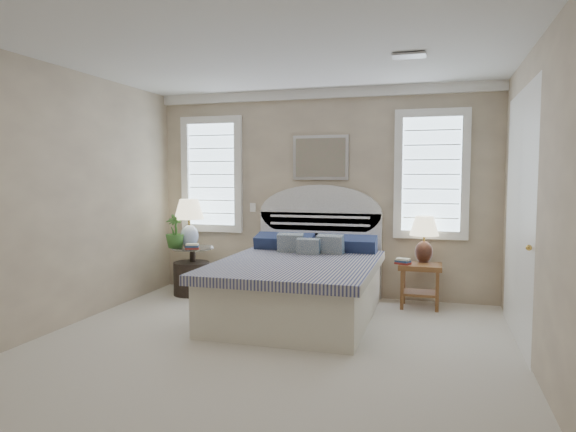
{
  "coord_description": "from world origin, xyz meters",
  "views": [
    {
      "loc": [
        1.47,
        -4.11,
        1.59
      ],
      "look_at": [
        -0.02,
        1.0,
        1.16
      ],
      "focal_mm": 32.0,
      "sensor_mm": 36.0,
      "label": 1
    }
  ],
  "objects_px": {
    "side_table_left": "(193,265)",
    "bed": "(300,281)",
    "lamp_right": "(424,234)",
    "floor_pot": "(192,278)",
    "nightstand_right": "(420,276)",
    "lamp_left": "(189,217)"
  },
  "relations": [
    {
      "from": "side_table_left",
      "to": "bed",
      "type": "bearing_deg",
      "value": -19.74
    },
    {
      "from": "lamp_right",
      "to": "bed",
      "type": "bearing_deg",
      "value": -147.72
    },
    {
      "from": "bed",
      "to": "lamp_right",
      "type": "relative_size",
      "value": 3.99
    },
    {
      "from": "floor_pot",
      "to": "lamp_right",
      "type": "distance_m",
      "value": 3.07
    },
    {
      "from": "bed",
      "to": "side_table_left",
      "type": "bearing_deg",
      "value": 160.26
    },
    {
      "from": "bed",
      "to": "nightstand_right",
      "type": "xyz_separation_m",
      "value": [
        1.3,
        0.69,
        0.0
      ]
    },
    {
      "from": "lamp_left",
      "to": "side_table_left",
      "type": "bearing_deg",
      "value": -28.65
    },
    {
      "from": "bed",
      "to": "floor_pot",
      "type": "xyz_separation_m",
      "value": [
        -1.65,
        0.55,
        -0.17
      ]
    },
    {
      "from": "lamp_left",
      "to": "nightstand_right",
      "type": "bearing_deg",
      "value": 1.29
    },
    {
      "from": "side_table_left",
      "to": "lamp_left",
      "type": "relative_size",
      "value": 0.97
    },
    {
      "from": "nightstand_right",
      "to": "bed",
      "type": "bearing_deg",
      "value": -151.97
    },
    {
      "from": "nightstand_right",
      "to": "floor_pot",
      "type": "xyz_separation_m",
      "value": [
        -2.95,
        -0.14,
        -0.17
      ]
    },
    {
      "from": "lamp_left",
      "to": "bed",
      "type": "bearing_deg",
      "value": -20.07
    },
    {
      "from": "bed",
      "to": "lamp_right",
      "type": "height_order",
      "value": "bed"
    },
    {
      "from": "nightstand_right",
      "to": "floor_pot",
      "type": "distance_m",
      "value": 2.96
    },
    {
      "from": "nightstand_right",
      "to": "lamp_right",
      "type": "xyz_separation_m",
      "value": [
        0.03,
        0.15,
        0.49
      ]
    },
    {
      "from": "bed",
      "to": "lamp_left",
      "type": "distance_m",
      "value": 1.93
    },
    {
      "from": "side_table_left",
      "to": "nightstand_right",
      "type": "distance_m",
      "value": 2.95
    },
    {
      "from": "lamp_left",
      "to": "lamp_right",
      "type": "height_order",
      "value": "lamp_left"
    },
    {
      "from": "bed",
      "to": "lamp_right",
      "type": "distance_m",
      "value": 1.65
    },
    {
      "from": "side_table_left",
      "to": "lamp_right",
      "type": "xyz_separation_m",
      "value": [
        2.98,
        0.25,
        0.49
      ]
    },
    {
      "from": "nightstand_right",
      "to": "floor_pot",
      "type": "relative_size",
      "value": 1.11
    }
  ]
}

